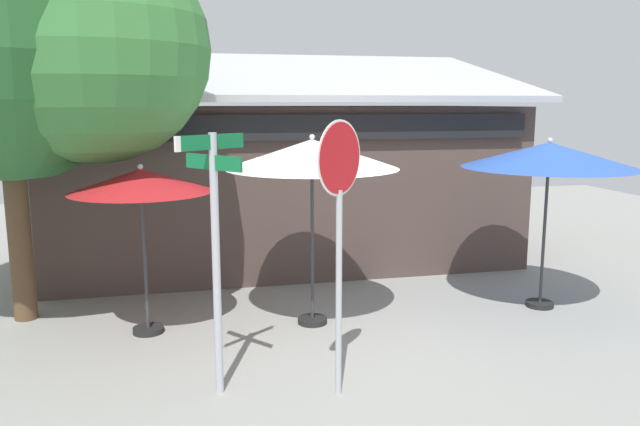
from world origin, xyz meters
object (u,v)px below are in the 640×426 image
at_px(patio_umbrella_ivory_center, 312,155).
at_px(shade_tree, 23,24).
at_px(street_sign_post, 215,237).
at_px(patio_umbrella_crimson_left, 141,183).
at_px(patio_umbrella_royal_blue_right, 549,156).
at_px(stop_sign, 339,205).

relative_size(patio_umbrella_ivory_center, shade_tree, 0.41).
height_order(street_sign_post, patio_umbrella_crimson_left, street_sign_post).
bearing_deg(shade_tree, patio_umbrella_ivory_center, -14.94).
bearing_deg(patio_umbrella_royal_blue_right, stop_sign, -150.64).
relative_size(street_sign_post, stop_sign, 0.95).
height_order(stop_sign, patio_umbrella_ivory_center, stop_sign).
height_order(street_sign_post, patio_umbrella_ivory_center, street_sign_post).
height_order(street_sign_post, stop_sign, stop_sign).
xyz_separation_m(stop_sign, patio_umbrella_royal_blue_right, (3.97, 2.24, 0.27)).
xyz_separation_m(patio_umbrella_crimson_left, shade_tree, (-1.54, 0.90, 2.19)).
height_order(street_sign_post, patio_umbrella_royal_blue_right, street_sign_post).
relative_size(stop_sign, patio_umbrella_crimson_left, 1.27).
height_order(patio_umbrella_crimson_left, patio_umbrella_ivory_center, patio_umbrella_ivory_center).
xyz_separation_m(street_sign_post, shade_tree, (-2.41, 3.03, 2.55)).
xyz_separation_m(patio_umbrella_crimson_left, patio_umbrella_royal_blue_right, (6.16, -0.23, 0.27)).
relative_size(patio_umbrella_crimson_left, patio_umbrella_ivory_center, 0.86).
height_order(stop_sign, patio_umbrella_crimson_left, stop_sign).
distance_m(patio_umbrella_crimson_left, patio_umbrella_royal_blue_right, 6.17).
xyz_separation_m(street_sign_post, patio_umbrella_ivory_center, (1.52, 1.98, 0.71)).
height_order(patio_umbrella_crimson_left, patio_umbrella_royal_blue_right, patio_umbrella_royal_blue_right).
bearing_deg(patio_umbrella_ivory_center, patio_umbrella_royal_blue_right, -1.13).
distance_m(patio_umbrella_royal_blue_right, shade_tree, 8.02).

